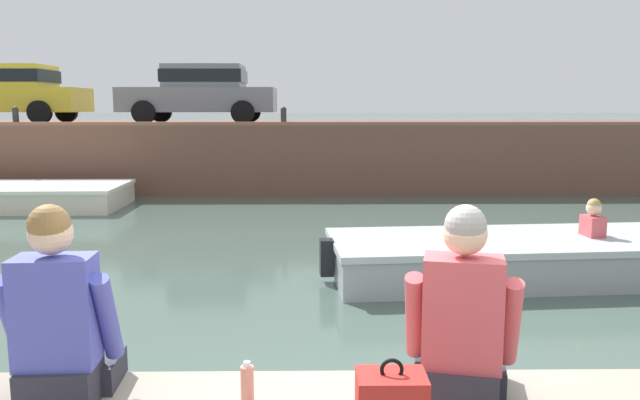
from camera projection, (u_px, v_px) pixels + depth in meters
The scene contains 11 objects.
ground_plane at pixel (337, 252), 9.31m from camera, with size 400.00×400.00×0.00m, color #42564C.
far_quay_wall at pixel (325, 152), 18.00m from camera, with size 60.00×6.00×1.71m, color brown.
far_wall_coping at pixel (327, 124), 15.02m from camera, with size 60.00×0.24×0.08m, color brown.
motorboat_passing at pixel (552, 257), 7.95m from camera, with size 6.32×2.11×1.01m.
car_leftmost_yellow at pixel (6, 91), 16.69m from camera, with size 4.28×1.93×1.54m.
car_left_inner_grey at pixel (201, 91), 16.75m from camera, with size 4.10×1.99×1.54m.
mooring_bollard_west at pixel (16, 115), 15.02m from camera, with size 0.15×0.15×0.45m.
mooring_bollard_mid at pixel (284, 115), 15.11m from camera, with size 0.15×0.15×0.45m.
person_seated_left at pixel (60, 326), 2.95m from camera, with size 0.54×0.54×0.97m.
person_seated_right at pixel (462, 327), 2.94m from camera, with size 0.58×0.59×0.97m.
bottle_drink at pixel (247, 384), 2.97m from camera, with size 0.06×0.06×0.20m.
Camera 1 is at (-0.37, -3.16, 2.16)m, focal length 35.00 mm.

